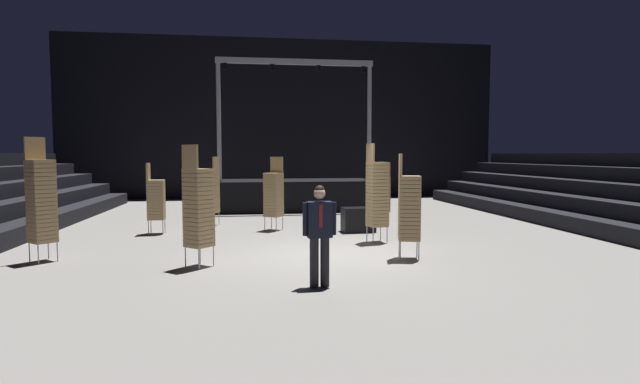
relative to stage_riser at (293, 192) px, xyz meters
The scene contains 13 objects.
ground_plane 9.18m from the stage_riser, 90.00° to the right, with size 22.00×30.00×0.10m, color slate.
arena_end_wall 6.72m from the stage_riser, 90.00° to the left, with size 22.00×0.30×8.00m, color black.
stage_riser is the anchor object (origin of this frame).
man_with_tie 11.88m from the stage_riser, 92.87° to the right, with size 0.57×0.25×1.70m.
chair_stack_front_left 5.08m from the stage_riser, 125.38° to the right, with size 0.56×0.56×2.14m.
chair_stack_front_right 10.40m from the stage_riser, 105.20° to the right, with size 0.62×0.62×2.39m.
chair_stack_mid_left 5.51m from the stage_riser, 100.91° to the right, with size 0.61×0.61×2.14m.
chair_stack_mid_right 7.94m from the stage_riser, 79.70° to the right, with size 0.51×0.51×2.48m.
chair_stack_mid_centre 7.10m from the stage_riser, 127.39° to the right, with size 0.44×0.44×1.96m.
chair_stack_rear_left 5.29m from the stage_riser, 63.89° to the right, with size 0.61×0.61×1.96m.
chair_stack_rear_right 10.00m from the stage_riser, 80.92° to the right, with size 0.53×0.53×2.22m.
chair_stack_rear_centre 10.89m from the stage_riser, 123.18° to the right, with size 0.62×0.62×2.56m.
equipment_road_case 6.20m from the stage_riser, 77.63° to the right, with size 0.90×0.60×0.70m, color black.
Camera 1 is at (-1.73, -10.91, 2.20)m, focal length 28.44 mm.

